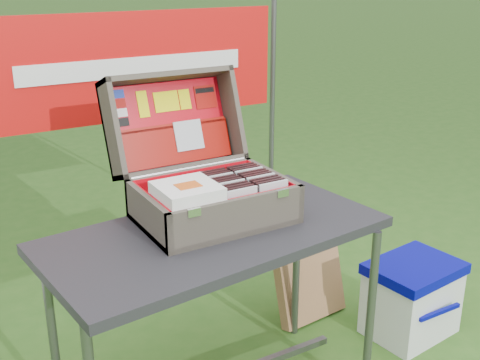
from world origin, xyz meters
TOP-DOWN VIEW (x-y plane):
  - table at (-0.11, 0.04)m, footprint 1.38×0.79m
  - table_top at (-0.11, 0.04)m, footprint 1.38×0.79m
  - table_leg_fr at (0.49, -0.22)m, footprint 0.04×0.04m
  - table_leg_bl at (-0.71, 0.31)m, footprint 0.04×0.04m
  - table_leg_br at (0.49, 0.31)m, footprint 0.04×0.04m
  - suitcase at (-0.06, 0.20)m, footprint 0.59×0.58m
  - suitcase_base_bottom at (-0.06, 0.14)m, footprint 0.59×0.42m
  - suitcase_base_wall_front at (-0.06, -0.06)m, footprint 0.59×0.02m
  - suitcase_base_wall_back at (-0.06, 0.33)m, footprint 0.59×0.02m
  - suitcase_base_wall_left at (-0.34, 0.14)m, footprint 0.02×0.42m
  - suitcase_base_wall_right at (0.22, 0.14)m, footprint 0.02×0.42m
  - suitcase_liner_floor at (-0.06, 0.14)m, footprint 0.54×0.37m
  - suitcase_latch_left at (-0.25, -0.07)m, footprint 0.05×0.01m
  - suitcase_latch_right at (0.13, -0.07)m, footprint 0.05×0.01m
  - suitcase_hinge at (-0.06, 0.34)m, footprint 0.53×0.02m
  - suitcase_lid_back at (-0.06, 0.55)m, footprint 0.59×0.16m
  - suitcase_lid_rim_far at (-0.06, 0.56)m, footprint 0.59×0.16m
  - suitcase_lid_rim_near at (-0.06, 0.42)m, footprint 0.59×0.16m
  - suitcase_lid_rim_left at (-0.34, 0.49)m, footprint 0.02×0.29m
  - suitcase_lid_rim_right at (0.22, 0.49)m, footprint 0.02×0.29m
  - suitcase_lid_liner at (-0.06, 0.54)m, footprint 0.54×0.13m
  - suitcase_liner_wall_front at (-0.06, -0.05)m, footprint 0.54×0.01m
  - suitcase_liner_wall_back at (-0.06, 0.32)m, footprint 0.54×0.01m
  - suitcase_liner_wall_left at (-0.33, 0.14)m, footprint 0.01×0.37m
  - suitcase_liner_wall_right at (0.20, 0.14)m, footprint 0.01×0.37m
  - suitcase_lid_pocket at (-0.06, 0.49)m, footprint 0.52×0.09m
  - suitcase_pocket_edge at (-0.06, 0.51)m, footprint 0.51×0.03m
  - suitcase_pocket_cd at (0.00, 0.48)m, footprint 0.13×0.05m
  - lid_sticker_cc_a at (-0.28, 0.58)m, footprint 0.06×0.01m
  - lid_sticker_cc_b at (-0.28, 0.57)m, footprint 0.06×0.01m
  - lid_sticker_cc_c at (-0.28, 0.56)m, footprint 0.06×0.01m
  - lid_sticker_cc_d at (-0.28, 0.54)m, footprint 0.06×0.01m
  - lid_card_neon_tall at (-0.17, 0.56)m, footprint 0.05×0.04m
  - lid_card_neon_main at (-0.06, 0.56)m, footprint 0.12×0.03m
  - lid_card_neon_small at (0.03, 0.56)m, footprint 0.05×0.03m
  - lid_sticker_band at (0.13, 0.56)m, footprint 0.10×0.04m
  - lid_sticker_band_bar at (0.13, 0.57)m, footprint 0.09×0.01m
  - cd_left_0 at (-0.03, -0.03)m, footprint 0.13×0.01m
  - cd_left_1 at (-0.03, -0.00)m, footprint 0.13×0.01m
  - cd_left_2 at (-0.03, 0.02)m, footprint 0.13×0.01m
  - cd_left_3 at (-0.03, 0.04)m, footprint 0.13×0.01m
  - cd_left_4 at (-0.03, 0.07)m, footprint 0.13×0.01m
  - cd_left_5 at (-0.03, 0.09)m, footprint 0.13×0.01m
  - cd_left_6 at (-0.03, 0.11)m, footprint 0.13×0.01m
  - cd_left_7 at (-0.03, 0.14)m, footprint 0.13×0.01m
  - cd_left_8 at (-0.03, 0.16)m, footprint 0.13×0.01m
  - cd_left_9 at (-0.03, 0.18)m, footprint 0.13×0.01m
  - cd_left_10 at (-0.03, 0.20)m, footprint 0.13×0.01m
  - cd_left_11 at (-0.03, 0.23)m, footprint 0.13×0.01m
  - cd_right_0 at (0.12, -0.03)m, footprint 0.13×0.01m
  - cd_right_1 at (0.12, -0.00)m, footprint 0.13×0.01m
  - cd_right_2 at (0.12, 0.02)m, footprint 0.13×0.01m
  - cd_right_3 at (0.12, 0.04)m, footprint 0.13×0.01m
  - cd_right_4 at (0.12, 0.07)m, footprint 0.13×0.01m
  - cd_right_5 at (0.12, 0.09)m, footprint 0.13×0.01m
  - cd_right_6 at (0.12, 0.11)m, footprint 0.13×0.01m
  - cd_right_7 at (0.12, 0.14)m, footprint 0.13×0.01m
  - cd_right_8 at (0.12, 0.16)m, footprint 0.13×0.01m
  - cd_right_9 at (0.12, 0.18)m, footprint 0.13×0.01m
  - cd_right_10 at (0.12, 0.20)m, footprint 0.13×0.01m
  - cd_right_11 at (0.12, 0.23)m, footprint 0.13×0.01m
  - songbook_0 at (-0.21, 0.06)m, footprint 0.22×0.22m
  - songbook_1 at (-0.21, 0.06)m, footprint 0.22×0.22m
  - songbook_2 at (-0.21, 0.06)m, footprint 0.22×0.22m
  - songbook_3 at (-0.21, 0.06)m, footprint 0.22×0.22m
  - songbook_4 at (-0.21, 0.06)m, footprint 0.22×0.22m
  - songbook_5 at (-0.21, 0.06)m, footprint 0.22×0.22m
  - songbook_6 at (-0.21, 0.06)m, footprint 0.22×0.22m
  - songbook_7 at (-0.21, 0.06)m, footprint 0.22×0.22m
  - songbook_8 at (-0.21, 0.06)m, footprint 0.22×0.22m
  - songbook_graphic at (-0.21, 0.05)m, footprint 0.09×0.07m
  - cooler at (1.00, 0.02)m, footprint 0.48×0.39m
  - cooler_body at (1.00, 0.02)m, footprint 0.46×0.37m
  - cooler_lid at (1.00, 0.02)m, footprint 0.48×0.39m
  - cooler_handle at (1.00, -0.16)m, footprint 0.27×0.02m
  - cardboard_box at (0.65, 0.41)m, footprint 0.42×0.21m
  - banner_post_right at (0.85, 1.10)m, footprint 0.03×0.03m
  - banner at (0.00, 1.09)m, footprint 1.60×0.02m
  - banner_text at (0.00, 1.08)m, footprint 1.20×0.00m

SIDE VIEW (x-z plane):
  - cooler_body at x=1.00m, z-range 0.00..0.34m
  - cooler at x=1.00m, z-range 0.00..0.39m
  - cooler_handle at x=1.00m, z-range 0.20..0.22m
  - cardboard_box at x=0.65m, z-range 0.00..0.43m
  - cooler_lid at x=1.00m, z-range 0.34..0.39m
  - table_leg_fr at x=0.49m, z-range 0.00..0.78m
  - table_leg_bl at x=-0.71m, z-range 0.00..0.78m
  - table_leg_br at x=0.49m, z-range 0.00..0.78m
  - table at x=-0.11m, z-range 0.00..0.82m
  - table_top at x=-0.11m, z-range 0.78..0.82m
  - suitcase_base_bottom at x=-0.06m, z-range 0.82..0.84m
  - suitcase_liner_floor at x=-0.06m, z-range 0.84..0.85m
  - banner_post_right at x=0.85m, z-range 0.00..1.70m
  - suitcase_base_wall_front at x=-0.06m, z-range 0.82..0.98m
  - suitcase_base_wall_back at x=-0.06m, z-range 0.82..0.98m
  - suitcase_base_wall_left at x=-0.34m, z-range 0.82..0.98m
  - suitcase_base_wall_right at x=0.22m, z-range 0.82..0.98m
  - suitcase_liner_wall_front at x=-0.06m, z-range 0.84..0.98m
  - suitcase_liner_wall_back at x=-0.06m, z-range 0.84..0.98m
  - suitcase_liner_wall_left at x=-0.33m, z-range 0.84..0.98m
  - suitcase_liner_wall_right at x=0.20m, z-range 0.84..0.98m
  - cd_left_0 at x=-0.03m, z-range 0.85..1.00m
  - cd_left_1 at x=-0.03m, z-range 0.85..1.00m
  - cd_left_2 at x=-0.03m, z-range 0.85..1.00m
  - cd_left_3 at x=-0.03m, z-range 0.85..1.00m
  - cd_left_4 at x=-0.03m, z-range 0.85..1.00m
  - cd_left_5 at x=-0.03m, z-range 0.85..1.00m
  - cd_left_6 at x=-0.03m, z-range 0.85..1.00m
  - cd_left_7 at x=-0.03m, z-range 0.85..1.00m
  - cd_left_8 at x=-0.03m, z-range 0.85..1.00m
  - cd_left_9 at x=-0.03m, z-range 0.85..1.00m
  - cd_left_10 at x=-0.03m, z-range 0.85..1.00m
  - cd_left_11 at x=-0.03m, z-range 0.85..1.00m
  - cd_right_0 at x=0.12m, z-range 0.85..1.00m
  - cd_right_1 at x=0.12m, z-range 0.85..1.00m
  - cd_right_2 at x=0.12m, z-range 0.85..1.00m
  - cd_right_3 at x=0.12m, z-range 0.85..1.00m
  - cd_right_4 at x=0.12m, z-range 0.85..1.00m
  - cd_right_5 at x=0.12m, z-range 0.85..1.00m
  - cd_right_6 at x=0.12m, z-range 0.85..1.00m
  - cd_right_7 at x=0.12m, z-range 0.85..1.00m
  - cd_right_8 at x=0.12m, z-range 0.85..1.00m
  - cd_right_9 at x=0.12m, z-range 0.85..1.00m
  - cd_right_10 at x=0.12m, z-range 0.85..1.00m
  - cd_right_11 at x=0.12m, z-range 0.85..1.00m
  - suitcase_lid_rim_near at x=-0.06m, z-range 0.93..1.00m
  - suitcase_latch_left at x=-0.25m, z-range 0.95..0.98m
  - suitcase_latch_right at x=0.13m, z-range 0.95..0.98m
  - suitcase_hinge at x=-0.06m, z-range 0.97..0.99m
  - songbook_0 at x=-0.21m, z-range 0.98..0.98m
  - songbook_1 at x=-0.21m, z-range 0.98..0.99m
  - songbook_2 at x=-0.21m, z-range 0.99..0.99m
  - songbook_3 at x=-0.21m, z-range 0.99..1.00m
  - songbook_4 at x=-0.21m, z-range 1.00..1.00m
  - songbook_5 at x=-0.21m, z-range 1.00..1.01m
  - songbook_6 at x=-0.21m, z-range 1.01..1.01m
  - songbook_7 at x=-0.21m, z-range 1.01..1.02m
  - songbook_8 at x=-0.21m, z-range 1.02..1.02m
  - songbook_graphic at x=-0.21m, z-range 1.02..1.03m
  - suitcase_lid_pocket at x=-0.06m, z-range 0.96..1.13m
  - suitcase_pocket_cd at x=0.00m, z-range 1.02..1.15m
  - suitcase at x=-0.06m, z-range 0.82..1.35m
  - suitcase_lid_back at x=-0.06m, z-range 0.93..1.33m
  - suitcase_pocket_edge at x=-0.06m, z-range 1.11..1.14m
  - suitcase_lid_liner at x=-0.06m, z-range 0.96..1.31m
  - suitcase_lid_rim_left at x=-0.34m, z-range 0.93..1.37m
  - suitcase_lid_rim_right at x=0.22m, z-range 0.93..1.37m
  - lid_sticker_cc_d at x=-0.28m, z-range 1.15..1.18m
  - lid_sticker_cc_c at x=-0.28m, z-range 1.18..1.22m
  - lid_card_neon_tall at x=-0.17m, z-range 1.17..1.28m
  - lid_card_neon_main at x=-0.06m, z-range 1.18..1.27m
  - lid_card_neon_small at x=0.03m, z-range 1.18..1.27m
  - lid_sticker_band at x=0.13m, z-range 1.17..1.27m
  - lid_sticker_cc_b at x=-0.28m, z-range 1.22..1.26m
  - lid_sticker_band_bar at x=0.13m, z-range 1.24..1.26m
  - lid_sticker_cc_a at x=-0.28m, z-range 1.26..1.29m
  - banner at x=0.00m, z-range 1.02..1.58m
  - banner_text at x=0.00m, z-range 1.25..1.35m
  - suitcase_lid_rim_far at x=-0.06m, z-range 1.30..1.37m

